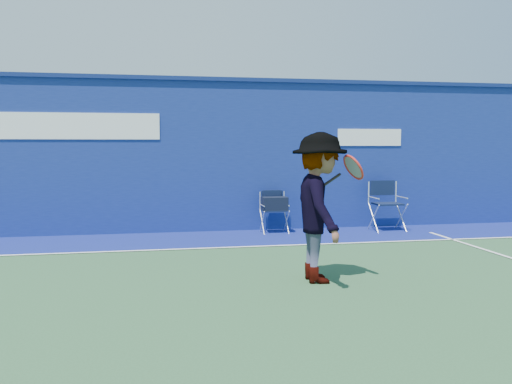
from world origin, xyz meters
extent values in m
plane|color=#2A502F|center=(0.00, 0.00, 0.00)|extent=(80.00, 80.00, 0.00)
cube|color=navy|center=(0.00, 5.20, 1.50)|extent=(24.00, 0.40, 3.00)
cube|color=navy|center=(0.00, 5.20, 3.04)|extent=(24.00, 0.50, 0.08)
cube|color=white|center=(-3.00, 4.99, 2.10)|extent=(4.50, 0.02, 0.50)
cube|color=white|center=(3.60, 4.99, 1.90)|extent=(1.40, 0.02, 0.35)
cube|color=navy|center=(0.00, 4.10, 0.00)|extent=(24.00, 1.80, 0.01)
cube|color=white|center=(0.00, 3.20, 0.01)|extent=(24.00, 0.06, 0.01)
cube|color=#0D1732|center=(1.46, 4.59, 0.45)|extent=(0.43, 0.37, 0.03)
cube|color=silver|center=(1.46, 4.81, 0.63)|extent=(0.49, 0.02, 0.36)
cube|color=#0D1732|center=(1.46, 4.81, 0.70)|extent=(0.43, 0.02, 0.25)
cube|color=black|center=(1.46, 4.57, 0.58)|extent=(0.49, 0.29, 0.27)
cube|color=#0D1732|center=(1.46, 4.81, 0.74)|extent=(0.36, 0.05, 0.20)
cube|color=#0D1732|center=(3.78, 4.44, 0.55)|extent=(0.53, 0.45, 0.03)
cube|color=silver|center=(3.78, 4.71, 0.77)|extent=(0.60, 0.03, 0.44)
cube|color=#0D1732|center=(3.78, 4.71, 0.86)|extent=(0.53, 0.03, 0.31)
cylinder|color=white|center=(2.57, 4.44, 0.11)|extent=(0.07, 0.07, 0.22)
imported|color=#EA4738|center=(1.19, 0.78, 0.95)|extent=(0.76, 1.26, 1.91)
torus|color=red|center=(1.59, 0.66, 1.46)|extent=(0.28, 0.40, 0.33)
cylinder|color=gray|center=(1.59, 0.66, 1.46)|extent=(0.22, 0.34, 0.27)
cylinder|color=black|center=(1.30, 0.71, 1.29)|extent=(0.31, 0.09, 0.20)
camera|label=1|loc=(-0.89, -5.78, 1.75)|focal=38.00mm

